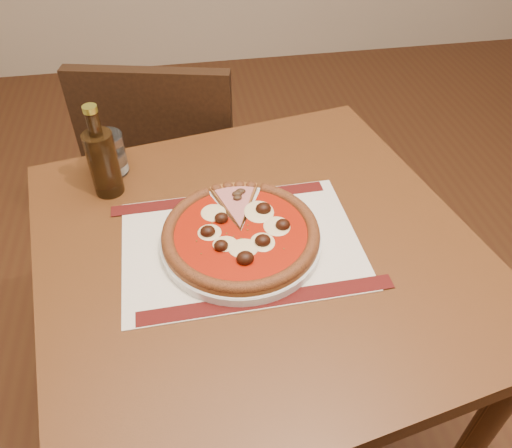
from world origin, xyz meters
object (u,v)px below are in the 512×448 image
at_px(plate, 241,240).
at_px(pizza, 241,233).
at_px(water_glass, 108,154).
at_px(table, 258,279).
at_px(chair_far, 170,170).
at_px(bottle, 103,160).

distance_m(plate, pizza, 0.02).
height_order(plate, water_glass, water_glass).
xyz_separation_m(table, water_glass, (-0.28, 0.28, 0.15)).
relative_size(chair_far, water_glass, 9.61).
bearing_deg(plate, bottle, 140.31).
bearing_deg(table, bottle, 143.51).
relative_size(water_glass, bottle, 0.46).
bearing_deg(pizza, chair_far, 102.39).
relative_size(chair_far, pizza, 3.02).
bearing_deg(table, plate, 178.31).
distance_m(pizza, water_glass, 0.37).
height_order(pizza, water_glass, water_glass).
bearing_deg(chair_far, plate, 115.76).
height_order(table, pizza, pizza).
relative_size(plate, pizza, 1.03).
relative_size(table, plate, 3.13).
height_order(chair_far, pizza, chair_far).
distance_m(table, plate, 0.12).
height_order(plate, bottle, bottle).
distance_m(table, chair_far, 0.64).
xyz_separation_m(table, pizza, (-0.03, 0.00, 0.13)).
xyz_separation_m(table, bottle, (-0.28, 0.21, 0.18)).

